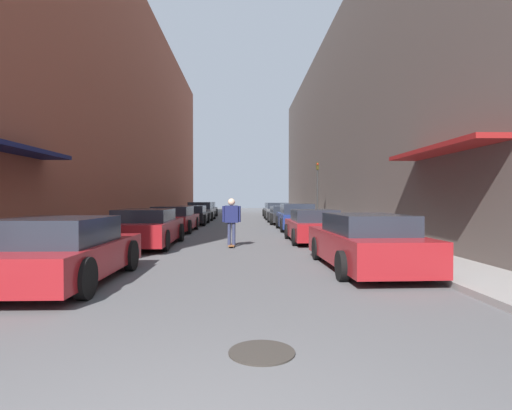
% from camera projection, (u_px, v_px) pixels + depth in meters
% --- Properties ---
extents(ground, '(104.59, 104.59, 0.00)m').
position_uv_depth(ground, '(237.00, 230.00, 20.97)').
color(ground, '#515154').
extents(curb_strip_left, '(1.80, 47.54, 0.12)m').
position_uv_depth(curb_strip_left, '(160.00, 223.00, 25.58)').
color(curb_strip_left, gray).
rests_on(curb_strip_left, ground).
extents(curb_strip_right, '(1.80, 47.54, 0.12)m').
position_uv_depth(curb_strip_right, '(316.00, 223.00, 25.87)').
color(curb_strip_right, gray).
rests_on(curb_strip_right, ground).
extents(building_row_left, '(4.90, 47.54, 14.54)m').
position_uv_depth(building_row_left, '(114.00, 110.00, 25.38)').
color(building_row_left, brown).
rests_on(building_row_left, ground).
extents(building_row_right, '(4.90, 47.54, 12.78)m').
position_uv_depth(building_row_right, '(360.00, 126.00, 25.86)').
color(building_row_right, '#564C47').
rests_on(building_row_right, ground).
extents(parked_car_left_0, '(2.09, 4.21, 1.27)m').
position_uv_depth(parked_car_left_0, '(60.00, 251.00, 7.60)').
color(parked_car_left_0, maroon).
rests_on(parked_car_left_0, ground).
extents(parked_car_left_1, '(2.01, 4.80, 1.28)m').
position_uv_depth(parked_car_left_1, '(147.00, 228.00, 13.65)').
color(parked_car_left_1, maroon).
rests_on(parked_car_left_1, ground).
extents(parked_car_left_2, '(2.06, 4.49, 1.26)m').
position_uv_depth(parked_car_left_2, '(174.00, 219.00, 19.69)').
color(parked_car_left_2, maroon).
rests_on(parked_car_left_2, ground).
extents(parked_car_left_3, '(2.04, 4.39, 1.20)m').
position_uv_depth(parked_car_left_3, '(191.00, 215.00, 25.31)').
color(parked_car_left_3, black).
rests_on(parked_car_left_3, ground).
extents(parked_car_left_4, '(2.05, 4.26, 1.39)m').
position_uv_depth(parked_car_left_4, '(201.00, 211.00, 30.87)').
color(parked_car_left_4, gray).
rests_on(parked_car_left_4, ground).
extents(parked_car_left_5, '(2.03, 4.39, 1.36)m').
position_uv_depth(parked_car_left_5, '(205.00, 210.00, 36.53)').
color(parked_car_left_5, '#232326').
rests_on(parked_car_left_5, ground).
extents(parked_car_right_0, '(1.88, 4.51, 1.27)m').
position_uv_depth(parked_car_right_0, '(365.00, 242.00, 9.20)').
color(parked_car_right_0, maroon).
rests_on(parked_car_right_0, ground).
extents(parked_car_right_1, '(1.87, 3.92, 1.23)m').
position_uv_depth(parked_car_right_1, '(313.00, 226.00, 14.96)').
color(parked_car_right_1, maroon).
rests_on(parked_car_right_1, ground).
extents(parked_car_right_2, '(1.88, 4.38, 1.38)m').
position_uv_depth(parked_car_right_2, '(296.00, 217.00, 20.61)').
color(parked_car_right_2, navy).
rests_on(parked_car_right_2, ground).
extents(parked_car_right_3, '(1.98, 4.39, 1.17)m').
position_uv_depth(parked_car_right_3, '(284.00, 215.00, 26.14)').
color(parked_car_right_3, '#232326').
rests_on(parked_car_right_3, ground).
extents(parked_car_right_4, '(2.03, 4.00, 1.33)m').
position_uv_depth(parked_car_right_4, '(277.00, 211.00, 31.76)').
color(parked_car_right_4, '#515459').
rests_on(parked_car_right_4, ground).
extents(parked_car_right_5, '(2.05, 4.29, 1.29)m').
position_uv_depth(parked_car_right_5, '(274.00, 210.00, 36.59)').
color(parked_car_right_5, '#232326').
rests_on(parked_car_right_5, ground).
extents(skateboarder, '(0.63, 0.78, 1.64)m').
position_uv_depth(skateboarder, '(231.00, 217.00, 13.43)').
color(skateboarder, brown).
rests_on(skateboarder, ground).
extents(manhole_cover, '(0.70, 0.70, 0.02)m').
position_uv_depth(manhole_cover, '(262.00, 352.00, 4.17)').
color(manhole_cover, '#332D28').
rests_on(manhole_cover, ground).
extents(traffic_light, '(0.16, 0.22, 3.78)m').
position_uv_depth(traffic_light, '(317.00, 186.00, 24.83)').
color(traffic_light, '#2D2D2D').
rests_on(traffic_light, curb_strip_right).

